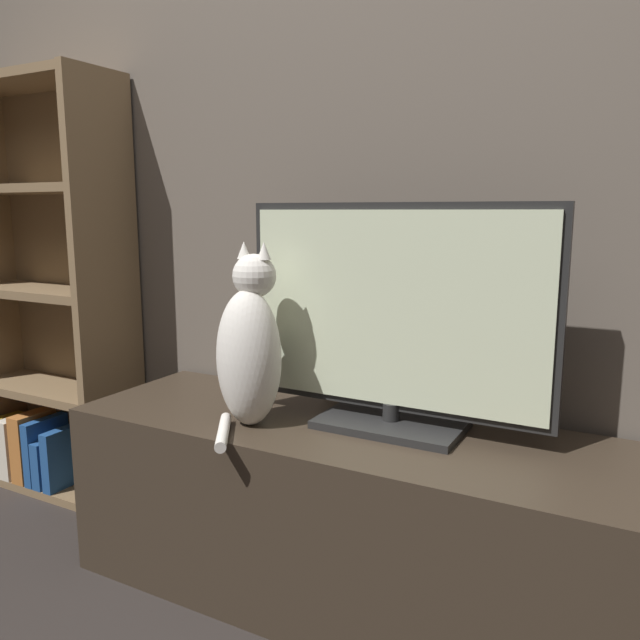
# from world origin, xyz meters

# --- Properties ---
(wall_back) EXTENTS (4.80, 0.05, 2.60)m
(wall_back) POSITION_xyz_m (0.00, 1.22, 1.30)
(wall_back) COLOR #60564C
(wall_back) RESTS_ON ground_plane
(tv_stand) EXTENTS (1.55, 0.49, 0.49)m
(tv_stand) POSITION_xyz_m (0.00, 0.94, 0.24)
(tv_stand) COLOR #33281E
(tv_stand) RESTS_ON ground_plane
(tv) EXTENTS (0.81, 0.22, 0.57)m
(tv) POSITION_xyz_m (0.08, 0.99, 0.77)
(tv) COLOR black
(tv) RESTS_ON tv_stand
(cat) EXTENTS (0.18, 0.30, 0.48)m
(cat) POSITION_xyz_m (-0.25, 0.84, 0.69)
(cat) COLOR silver
(cat) RESTS_ON tv_stand
(bookshelf) EXTENTS (0.67, 0.28, 1.50)m
(bookshelf) POSITION_xyz_m (-1.32, 1.09, 0.66)
(bookshelf) COLOR brown
(bookshelf) RESTS_ON ground_plane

